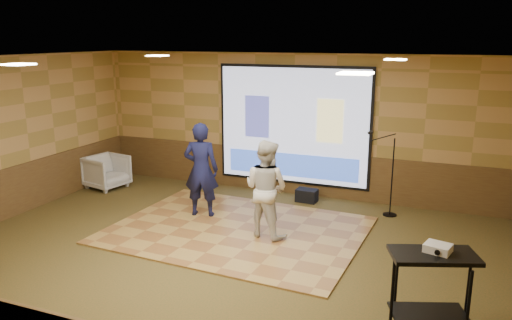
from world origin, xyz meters
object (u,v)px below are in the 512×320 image
at_px(dance_floor, 237,230).
at_px(duffel_bag, 307,195).
at_px(projector, 438,248).
at_px(mic_stand, 388,190).
at_px(banquet_chair, 107,172).
at_px(av_table, 432,277).
at_px(player_right, 266,189).
at_px(projector_screen, 293,127).
at_px(player_left, 201,170).

height_order(dance_floor, duffel_bag, duffel_bag).
relative_size(projector, mic_stand, 0.17).
bearing_deg(banquet_chair, projector, -102.59).
bearing_deg(av_table, player_right, 144.23).
xyz_separation_m(projector, duffel_bag, (-2.65, 3.98, -0.90)).
relative_size(projector_screen, mic_stand, 2.05).
distance_m(banquet_chair, duffel_bag, 4.52).
bearing_deg(projector, av_table, -109.15).
relative_size(banquet_chair, duffel_bag, 1.92).
xyz_separation_m(player_left, duffel_bag, (1.60, 1.58, -0.79)).
distance_m(mic_stand, duffel_bag, 1.70).
height_order(projector, banquet_chair, projector).
distance_m(projector_screen, player_left, 2.35).
bearing_deg(projector_screen, player_right, -82.34).
xyz_separation_m(player_left, av_table, (4.21, -2.45, -0.22)).
relative_size(av_table, banquet_chair, 1.21).
height_order(mic_stand, duffel_bag, mic_stand).
relative_size(player_right, projector, 6.00).
relative_size(player_left, duffel_bag, 4.18).
height_order(projector, mic_stand, mic_stand).
height_order(av_table, projector, projector).
relative_size(dance_floor, projector, 15.51).
relative_size(dance_floor, duffel_bag, 10.08).
distance_m(projector, banquet_chair, 7.84).
xyz_separation_m(projector, banquet_chair, (-7.10, 3.25, -0.66)).
bearing_deg(mic_stand, dance_floor, -161.58).
bearing_deg(dance_floor, player_left, 154.73).
bearing_deg(player_right, duffel_bag, -79.40).
xyz_separation_m(dance_floor, mic_stand, (2.34, 1.81, 0.48)).
bearing_deg(banquet_chair, player_left, -94.54).
bearing_deg(player_right, projector_screen, -68.23).
relative_size(player_left, player_right, 1.07).
relative_size(player_right, banquet_chair, 2.03).
xyz_separation_m(player_left, mic_stand, (3.25, 1.38, -0.42)).
relative_size(dance_floor, player_right, 2.59).
distance_m(dance_floor, player_left, 1.35).
bearing_deg(projector, dance_floor, 164.14).
bearing_deg(projector_screen, projector, -54.69).
xyz_separation_m(player_right, av_table, (2.74, -1.97, -0.16)).
relative_size(player_left, projector, 6.43).
bearing_deg(mic_stand, projector, -94.60).
xyz_separation_m(player_right, banquet_chair, (-4.33, 1.33, -0.49)).
distance_m(player_right, banquet_chair, 4.56).
height_order(projector, duffel_bag, projector).
bearing_deg(projector_screen, av_table, -55.31).
height_order(dance_floor, mic_stand, mic_stand).
relative_size(player_right, duffel_bag, 3.90).
relative_size(player_left, mic_stand, 1.09).
bearing_deg(projector_screen, dance_floor, -95.53).
relative_size(projector_screen, duffel_bag, 7.82).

